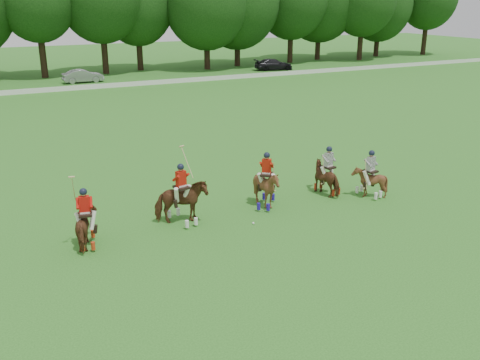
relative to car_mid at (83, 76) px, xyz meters
name	(u,v)px	position (x,y,z in m)	size (l,w,h in m)	color
ground	(248,267)	(-2.96, -42.50, -0.66)	(180.00, 180.00, 0.00)	#25611B
boundary_rail	(60,89)	(-2.96, -4.50, -0.44)	(120.00, 0.10, 0.44)	white
car_mid	(83,76)	(0.00, 0.00, 0.00)	(1.40, 4.02, 1.32)	gray
car_right	(274,64)	(22.33, 0.00, 0.00)	(1.85, 4.55, 1.32)	black
polo_red_a	(87,226)	(-7.27, -38.66, 0.09)	(1.07, 1.77, 2.67)	#4D2614
polo_red_b	(182,202)	(-3.61, -38.23, 0.20)	(1.94, 1.76, 2.92)	#4D2614
polo_red_c	(266,187)	(0.09, -38.16, 0.18)	(1.95, 1.98, 2.33)	#4D2614
polo_stripe_a	(328,177)	(3.26, -38.00, 0.10)	(1.10, 1.81, 2.16)	#4D2614
polo_stripe_b	(369,181)	(4.65, -39.14, 0.07)	(1.37, 1.46, 2.09)	#4D2614
polo_ball	(253,223)	(-1.23, -39.55, -0.62)	(0.09, 0.09, 0.09)	white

